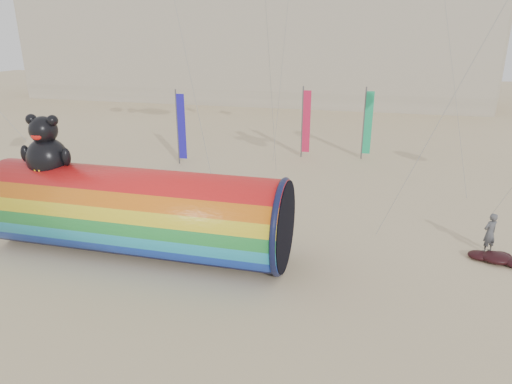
% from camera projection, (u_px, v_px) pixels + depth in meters
% --- Properties ---
extents(ground, '(160.00, 160.00, 0.00)m').
position_uv_depth(ground, '(235.00, 257.00, 18.99)').
color(ground, '#CCB58C').
rests_on(ground, ground).
extents(hotel_building, '(60.40, 15.40, 20.60)m').
position_uv_depth(hotel_building, '(248.00, 20.00, 60.34)').
color(hotel_building, '#B7AD99').
rests_on(hotel_building, ground).
extents(windsock_assembly, '(12.53, 3.82, 5.78)m').
position_uv_depth(windsock_assembly, '(137.00, 210.00, 18.82)').
color(windsock_assembly, red).
rests_on(windsock_assembly, ground).
extents(kite_handler, '(0.77, 0.71, 1.76)m').
position_uv_depth(kite_handler, '(490.00, 233.00, 19.14)').
color(kite_handler, '#4C4E52').
rests_on(kite_handler, ground).
extents(fabric_bundle, '(2.62, 1.35, 0.41)m').
position_uv_depth(fabric_bundle, '(501.00, 259.00, 18.48)').
color(fabric_bundle, '#33090C').
rests_on(fabric_bundle, ground).
extents(festival_banners, '(13.08, 4.73, 5.20)m').
position_uv_depth(festival_banners, '(286.00, 124.00, 32.46)').
color(festival_banners, '#59595E').
rests_on(festival_banners, ground).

